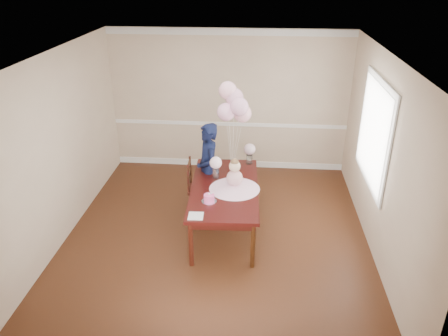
% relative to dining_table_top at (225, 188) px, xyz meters
% --- Properties ---
extents(floor, '(4.50, 5.00, 0.00)m').
position_rel_dining_table_top_xyz_m(floor, '(-0.10, -0.20, -0.71)').
color(floor, '#33180C').
rests_on(floor, ground).
extents(ceiling, '(4.50, 5.00, 0.02)m').
position_rel_dining_table_top_xyz_m(ceiling, '(-0.10, -0.20, 1.99)').
color(ceiling, white).
rests_on(ceiling, wall_back).
extents(wall_back, '(4.50, 0.02, 2.70)m').
position_rel_dining_table_top_xyz_m(wall_back, '(-0.10, 2.30, 0.64)').
color(wall_back, tan).
rests_on(wall_back, floor).
extents(wall_front, '(4.50, 0.02, 2.70)m').
position_rel_dining_table_top_xyz_m(wall_front, '(-0.10, -2.70, 0.64)').
color(wall_front, tan).
rests_on(wall_front, floor).
extents(wall_left, '(0.02, 5.00, 2.70)m').
position_rel_dining_table_top_xyz_m(wall_left, '(-2.35, -0.20, 0.64)').
color(wall_left, tan).
rests_on(wall_left, floor).
extents(wall_right, '(0.02, 5.00, 2.70)m').
position_rel_dining_table_top_xyz_m(wall_right, '(2.15, -0.20, 0.64)').
color(wall_right, tan).
rests_on(wall_right, floor).
extents(chair_rail_trim, '(4.50, 0.02, 0.07)m').
position_rel_dining_table_top_xyz_m(chair_rail_trim, '(-0.10, 2.29, 0.19)').
color(chair_rail_trim, white).
rests_on(chair_rail_trim, wall_back).
extents(crown_molding, '(4.50, 0.02, 0.12)m').
position_rel_dining_table_top_xyz_m(crown_molding, '(-0.10, 2.29, 1.92)').
color(crown_molding, silver).
rests_on(crown_molding, wall_back).
extents(baseboard_trim, '(4.50, 0.02, 0.12)m').
position_rel_dining_table_top_xyz_m(baseboard_trim, '(-0.10, 2.29, -0.65)').
color(baseboard_trim, white).
rests_on(baseboard_trim, floor).
extents(window_frame, '(0.02, 1.66, 1.56)m').
position_rel_dining_table_top_xyz_m(window_frame, '(2.12, 0.30, 0.84)').
color(window_frame, white).
rests_on(window_frame, wall_right).
extents(window_blinds, '(0.01, 1.50, 1.40)m').
position_rel_dining_table_top_xyz_m(window_blinds, '(2.11, 0.30, 0.84)').
color(window_blinds, white).
rests_on(window_blinds, wall_right).
extents(dining_table_top, '(1.07, 2.01, 0.05)m').
position_rel_dining_table_top_xyz_m(dining_table_top, '(0.00, 0.00, 0.00)').
color(dining_table_top, black).
rests_on(dining_table_top, table_leg_fl).
extents(table_apron, '(0.96, 1.91, 0.10)m').
position_rel_dining_table_top_xyz_m(table_apron, '(0.00, 0.00, -0.07)').
color(table_apron, black).
rests_on(table_apron, table_leg_fl).
extents(table_leg_fl, '(0.07, 0.07, 0.69)m').
position_rel_dining_table_top_xyz_m(table_leg_fl, '(-0.38, -0.92, -0.37)').
color(table_leg_fl, black).
rests_on(table_leg_fl, floor).
extents(table_leg_fr, '(0.07, 0.07, 0.69)m').
position_rel_dining_table_top_xyz_m(table_leg_fr, '(0.45, -0.89, -0.37)').
color(table_leg_fr, black).
rests_on(table_leg_fr, floor).
extents(table_leg_bl, '(0.07, 0.07, 0.69)m').
position_rel_dining_table_top_xyz_m(table_leg_bl, '(-0.45, 0.89, -0.37)').
color(table_leg_bl, black).
rests_on(table_leg_bl, floor).
extents(table_leg_br, '(0.07, 0.07, 0.69)m').
position_rel_dining_table_top_xyz_m(table_leg_br, '(0.38, 0.92, -0.37)').
color(table_leg_br, black).
rests_on(table_leg_br, floor).
extents(baby_skirt, '(0.78, 0.78, 0.10)m').
position_rel_dining_table_top_xyz_m(baby_skirt, '(0.15, -0.04, 0.07)').
color(baby_skirt, '#F4B3D4').
rests_on(baby_skirt, dining_table_top).
extents(baby_torso, '(0.24, 0.24, 0.24)m').
position_rel_dining_table_top_xyz_m(baby_torso, '(0.15, -0.04, 0.20)').
color(baby_torso, pink).
rests_on(baby_torso, baby_skirt).
extents(baby_head, '(0.17, 0.17, 0.17)m').
position_rel_dining_table_top_xyz_m(baby_head, '(0.15, -0.04, 0.39)').
color(baby_head, beige).
rests_on(baby_head, baby_torso).
extents(baby_hair, '(0.12, 0.12, 0.12)m').
position_rel_dining_table_top_xyz_m(baby_hair, '(0.15, -0.04, 0.45)').
color(baby_hair, brown).
rests_on(baby_hair, baby_head).
extents(cake_platter, '(0.23, 0.23, 0.01)m').
position_rel_dining_table_top_xyz_m(cake_platter, '(-0.18, -0.45, 0.03)').
color(cake_platter, white).
rests_on(cake_platter, dining_table_top).
extents(birthday_cake, '(0.15, 0.15, 0.10)m').
position_rel_dining_table_top_xyz_m(birthday_cake, '(-0.18, -0.45, 0.08)').
color(birthday_cake, '#F74E9E').
rests_on(birthday_cake, cake_platter).
extents(cake_flower_a, '(0.03, 0.03, 0.03)m').
position_rel_dining_table_top_xyz_m(cake_flower_a, '(-0.18, -0.45, 0.15)').
color(cake_flower_a, white).
rests_on(cake_flower_a, birthday_cake).
extents(cake_flower_b, '(0.03, 0.03, 0.03)m').
position_rel_dining_table_top_xyz_m(cake_flower_b, '(-0.15, -0.43, 0.15)').
color(cake_flower_b, silver).
rests_on(cake_flower_b, birthday_cake).
extents(rose_vase_near, '(0.10, 0.10, 0.16)m').
position_rel_dining_table_top_xyz_m(rose_vase_near, '(-0.16, 0.29, 0.10)').
color(rose_vase_near, white).
rests_on(rose_vase_near, dining_table_top).
extents(roses_near, '(0.19, 0.19, 0.19)m').
position_rel_dining_table_top_xyz_m(roses_near, '(-0.16, 0.29, 0.28)').
color(roses_near, white).
rests_on(roses_near, rose_vase_near).
extents(rose_vase_far, '(0.10, 0.10, 0.16)m').
position_rel_dining_table_top_xyz_m(rose_vase_far, '(0.34, 0.85, 0.10)').
color(rose_vase_far, silver).
rests_on(rose_vase_far, dining_table_top).
extents(roses_far, '(0.19, 0.19, 0.19)m').
position_rel_dining_table_top_xyz_m(roses_far, '(0.34, 0.85, 0.28)').
color(roses_far, beige).
rests_on(roses_far, rose_vase_far).
extents(napkin, '(0.20, 0.20, 0.01)m').
position_rel_dining_table_top_xyz_m(napkin, '(-0.31, -0.85, 0.03)').
color(napkin, white).
rests_on(napkin, dining_table_top).
extents(balloon_weight, '(0.04, 0.04, 0.02)m').
position_rel_dining_table_top_xyz_m(balloon_weight, '(0.08, 0.55, 0.03)').
color(balloon_weight, '#B7B7BB').
rests_on(balloon_weight, dining_table_top).
extents(balloon_a, '(0.28, 0.28, 0.28)m').
position_rel_dining_table_top_xyz_m(balloon_a, '(-0.02, 0.54, 1.01)').
color(balloon_a, '#FFB4D9').
rests_on(balloon_a, balloon_ribbon_a).
extents(balloon_b, '(0.28, 0.28, 0.28)m').
position_rel_dining_table_top_xyz_m(balloon_b, '(0.18, 0.50, 1.11)').
color(balloon_b, '#EEA9CC').
rests_on(balloon_b, balloon_ribbon_b).
extents(balloon_c, '(0.28, 0.28, 0.28)m').
position_rel_dining_table_top_xyz_m(balloon_c, '(0.09, 0.64, 1.21)').
color(balloon_c, '#E19FBB').
rests_on(balloon_c, balloon_ribbon_c).
extents(balloon_d, '(0.28, 0.28, 0.28)m').
position_rel_dining_table_top_xyz_m(balloon_d, '(-0.01, 0.66, 1.31)').
color(balloon_d, '#FFB4C5').
rests_on(balloon_d, balloon_ribbon_d).
extents(balloon_e, '(0.28, 0.28, 0.28)m').
position_rel_dining_table_top_xyz_m(balloon_e, '(0.22, 0.63, 0.96)').
color(balloon_e, '#FFB4C4').
rests_on(balloon_e, balloon_ribbon_e).
extents(balloon_ribbon_a, '(0.09, 0.01, 0.82)m').
position_rel_dining_table_top_xyz_m(balloon_ribbon_a, '(0.03, 0.54, 0.45)').
color(balloon_ribbon_a, silver).
rests_on(balloon_ribbon_a, balloon_weight).
extents(balloon_ribbon_b, '(0.10, 0.05, 0.92)m').
position_rel_dining_table_top_xyz_m(balloon_ribbon_b, '(0.13, 0.52, 0.50)').
color(balloon_ribbon_b, silver).
rests_on(balloon_ribbon_b, balloon_weight).
extents(balloon_ribbon_c, '(0.02, 0.09, 1.02)m').
position_rel_dining_table_top_xyz_m(balloon_ribbon_c, '(0.08, 0.60, 0.55)').
color(balloon_ribbon_c, white).
rests_on(balloon_ribbon_c, balloon_weight).
extents(balloon_ribbon_d, '(0.09, 0.10, 1.12)m').
position_rel_dining_table_top_xyz_m(balloon_ribbon_d, '(0.03, 0.60, 0.60)').
color(balloon_ribbon_d, white).
rests_on(balloon_ribbon_d, balloon_weight).
extents(balloon_ribbon_e, '(0.14, 0.08, 0.76)m').
position_rel_dining_table_top_xyz_m(balloon_ribbon_e, '(0.15, 0.59, 0.42)').
color(balloon_ribbon_e, silver).
rests_on(balloon_ribbon_e, balloon_weight).
extents(dining_chair_seat, '(0.41, 0.41, 0.04)m').
position_rel_dining_table_top_xyz_m(dining_chair_seat, '(-0.44, 0.54, -0.31)').
color(dining_chair_seat, '#3E1610').
rests_on(dining_chair_seat, chair_leg_fl).
extents(chair_leg_fl, '(0.04, 0.04, 0.38)m').
position_rel_dining_table_top_xyz_m(chair_leg_fl, '(-0.59, 0.37, -0.52)').
color(chair_leg_fl, black).
rests_on(chair_leg_fl, floor).
extents(chair_leg_fr, '(0.04, 0.04, 0.38)m').
position_rel_dining_table_top_xyz_m(chair_leg_fr, '(-0.27, 0.39, -0.52)').
color(chair_leg_fr, black).
rests_on(chair_leg_fr, floor).
extents(chair_leg_bl, '(0.04, 0.04, 0.38)m').
position_rel_dining_table_top_xyz_m(chair_leg_bl, '(-0.61, 0.69, -0.52)').
color(chair_leg_bl, '#3B2010').
rests_on(chair_leg_bl, floor).
extents(chair_leg_br, '(0.04, 0.04, 0.38)m').
position_rel_dining_table_top_xyz_m(chair_leg_br, '(-0.29, 0.71, -0.52)').
color(chair_leg_br, '#351E0E').
rests_on(chair_leg_br, floor).
extents(chair_back_post_l, '(0.04, 0.04, 0.50)m').
position_rel_dining_table_top_xyz_m(chair_back_post_l, '(-0.61, 0.37, -0.06)').
color(chair_back_post_l, '#3B1510').
rests_on(chair_back_post_l, dining_chair_seat).
extents(chair_back_post_r, '(0.04, 0.04, 0.50)m').
position_rel_dining_table_top_xyz_m(chair_back_post_r, '(-0.63, 0.69, -0.06)').
color(chair_back_post_r, '#33150E').
rests_on(chair_back_post_r, dining_chair_seat).
extents(chair_slat_low, '(0.05, 0.36, 0.04)m').
position_rel_dining_table_top_xyz_m(chair_slat_low, '(-0.62, 0.53, -0.16)').
color(chair_slat_low, '#381C0F').
rests_on(chair_slat_low, dining_chair_seat).
extents(chair_slat_mid, '(0.05, 0.36, 0.04)m').
position_rel_dining_table_top_xyz_m(chair_slat_mid, '(-0.62, 0.53, -0.02)').
color(chair_slat_mid, '#391C0F').
rests_on(chair_slat_mid, dining_chair_seat).
extents(chair_slat_top, '(0.05, 0.36, 0.04)m').
position_rel_dining_table_top_xyz_m(chair_slat_top, '(-0.62, 0.53, 0.12)').
color(chair_slat_top, '#361E0E').
rests_on(chair_slat_top, dining_chair_seat).
extents(woman, '(0.54, 0.65, 1.53)m').
position_rel_dining_table_top_xyz_m(woman, '(-0.31, 0.53, 0.05)').
color(woman, black).
rests_on(woman, floor).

